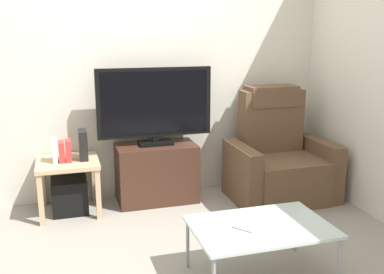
{
  "coord_description": "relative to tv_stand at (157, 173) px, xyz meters",
  "views": [
    {
      "loc": [
        -0.75,
        -3.15,
        1.62
      ],
      "look_at": [
        0.34,
        0.5,
        0.7
      ],
      "focal_mm": 41.58,
      "sensor_mm": 36.0,
      "label": 1
    }
  ],
  "objects": [
    {
      "name": "coffee_table",
      "position": [
        0.36,
        -1.57,
        0.08
      ],
      "size": [
        0.9,
        0.6,
        0.38
      ],
      "color": "#B2C6C1",
      "rests_on": "ground"
    },
    {
      "name": "cell_phone",
      "position": [
        0.23,
        -1.58,
        0.1
      ],
      "size": [
        0.15,
        0.16,
        0.01
      ],
      "primitive_type": "cube",
      "rotation": [
        0.0,
        0.0,
        0.66
      ],
      "color": "#B7B7BC",
      "rests_on": "coffee_table"
    },
    {
      "name": "book_middle",
      "position": [
        -0.86,
        -0.07,
        0.3
      ],
      "size": [
        0.05,
        0.14,
        0.18
      ],
      "primitive_type": "cube",
      "color": "red",
      "rests_on": "side_table"
    },
    {
      "name": "tv_stand",
      "position": [
        0.0,
        0.0,
        0.0
      ],
      "size": [
        0.75,
        0.42,
        0.56
      ],
      "color": "#3D2319",
      "rests_on": "ground"
    },
    {
      "name": "ground_plane",
      "position": [
        -0.09,
        -0.86,
        -0.28
      ],
      "size": [
        6.4,
        6.4,
        0.0
      ],
      "primitive_type": "plane",
      "color": "gray"
    },
    {
      "name": "book_rightmost",
      "position": [
        -0.81,
        -0.07,
        0.3
      ],
      "size": [
        0.05,
        0.14,
        0.19
      ],
      "primitive_type": "cube",
      "color": "red",
      "rests_on": "side_table"
    },
    {
      "name": "television",
      "position": [
        0.0,
        0.02,
        0.66
      ],
      "size": [
        1.08,
        0.2,
        0.73
      ],
      "color": "black",
      "rests_on": "tv_stand"
    },
    {
      "name": "recliner_armchair",
      "position": [
        1.18,
        -0.23,
        0.09
      ],
      "size": [
        0.98,
        0.78,
        1.08
      ],
      "rotation": [
        0.0,
        0.0,
        0.18
      ],
      "color": "brown",
      "rests_on": "ground"
    },
    {
      "name": "game_console",
      "position": [
        -0.67,
        -0.04,
        0.34
      ],
      "size": [
        0.07,
        0.2,
        0.26
      ],
      "primitive_type": "cube",
      "color": "black",
      "rests_on": "side_table"
    },
    {
      "name": "wall_back",
      "position": [
        -0.09,
        0.27,
        1.02
      ],
      "size": [
        6.4,
        0.06,
        2.6
      ],
      "primitive_type": "cube",
      "color": "beige",
      "rests_on": "ground"
    },
    {
      "name": "side_table",
      "position": [
        -0.82,
        -0.05,
        0.13
      ],
      "size": [
        0.54,
        0.54,
        0.49
      ],
      "color": "tan",
      "rests_on": "ground"
    },
    {
      "name": "book_leftmost",
      "position": [
        -0.92,
        -0.07,
        0.32
      ],
      "size": [
        0.04,
        0.13,
        0.22
      ],
      "primitive_type": "cube",
      "color": "white",
      "rests_on": "side_table"
    },
    {
      "name": "wall_side",
      "position": [
        1.79,
        -0.86,
        1.02
      ],
      "size": [
        0.06,
        4.48,
        2.6
      ],
      "primitive_type": "cube",
      "color": "beige",
      "rests_on": "ground"
    },
    {
      "name": "subwoofer_box",
      "position": [
        -0.82,
        -0.05,
        -0.12
      ],
      "size": [
        0.31,
        0.31,
        0.31
      ],
      "primitive_type": "cube",
      "color": "black",
      "rests_on": "ground"
    }
  ]
}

